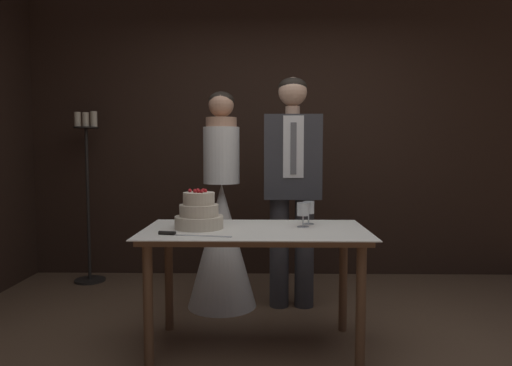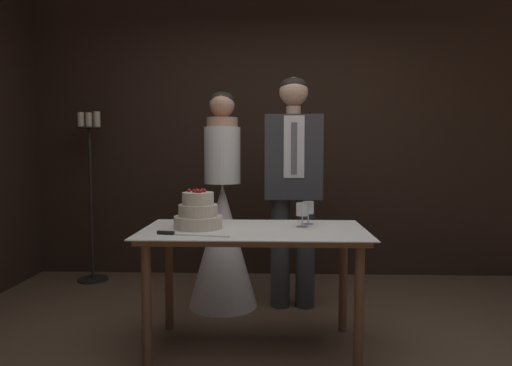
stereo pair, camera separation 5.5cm
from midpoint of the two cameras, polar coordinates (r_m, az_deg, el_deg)
The scene contains 9 objects.
wall_back at distance 4.54m, azimuth 3.49°, elevation 6.63°, with size 5.08×0.12×2.86m, color black.
cake_table at distance 2.82m, azimuth 0.30°, elevation -7.61°, with size 1.37×0.74×0.75m.
tiered_cake at distance 2.84m, azimuth -6.69°, elevation -3.80°, with size 0.30×0.30×0.24m.
cake_knife at distance 2.64m, azimuth -9.01°, elevation -6.29°, with size 0.43×0.10×0.02m.
wine_glass_near at distance 2.87m, azimuth 6.36°, elevation -3.46°, with size 0.08×0.08×0.15m.
wine_glass_middle at distance 2.98m, azimuth 7.07°, elevation -3.16°, with size 0.07×0.07×0.15m.
bride at distance 3.60m, azimuth -3.74°, elevation -5.76°, with size 0.54×0.54×1.68m.
groom at distance 3.54m, azimuth 5.11°, elevation 0.70°, with size 0.44×0.25×1.78m.
candle_stand at distance 4.51m, azimuth -19.61°, elevation -1.32°, with size 0.28×0.28×1.58m.
Camera 2 is at (-0.09, -2.44, 1.23)m, focal length 32.00 mm.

